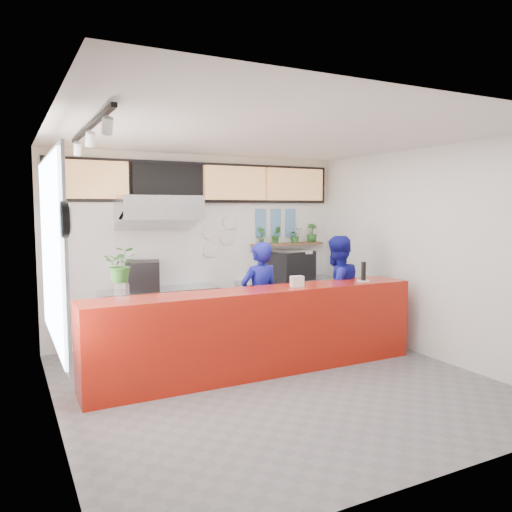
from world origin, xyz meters
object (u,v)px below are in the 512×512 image
object	(u,v)px
espresso_machine	(290,265)
staff_center	(260,300)
panini_oven	(143,276)
service_counter	(260,331)
pepper_mill	(363,271)
staff_right	(336,293)

from	to	relation	value
espresso_machine	staff_center	xyz separation A→B (m)	(-1.20, -1.16, -0.31)
panini_oven	staff_center	world-z (taller)	staff_center
service_counter	espresso_machine	distance (m)	2.44
service_counter	pepper_mill	xyz separation A→B (m)	(1.63, -0.05, 0.70)
service_counter	panini_oven	bearing A→B (deg)	120.32
service_counter	staff_right	distance (m)	1.65
service_counter	espresso_machine	world-z (taller)	espresso_machine
espresso_machine	staff_right	distance (m)	1.36
service_counter	espresso_machine	size ratio (longest dim) A/B	5.91
panini_oven	espresso_machine	world-z (taller)	espresso_machine
panini_oven	pepper_mill	distance (m)	3.27
panini_oven	espresso_machine	size ratio (longest dim) A/B	0.65
service_counter	staff_right	xyz separation A→B (m)	(1.55, 0.47, 0.31)
service_counter	panini_oven	xyz separation A→B (m)	(-1.05, 1.80, 0.57)
pepper_mill	service_counter	bearing A→B (deg)	178.12
pepper_mill	staff_center	bearing A→B (deg)	151.95
service_counter	staff_center	bearing A→B (deg)	62.71
service_counter	staff_center	world-z (taller)	staff_center
staff_center	staff_right	xyz separation A→B (m)	(1.22, -0.17, 0.03)
espresso_machine	staff_center	distance (m)	1.70
espresso_machine	staff_right	bearing A→B (deg)	-106.43
panini_oven	pepper_mill	size ratio (longest dim) A/B	1.87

